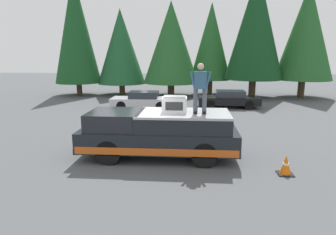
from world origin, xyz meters
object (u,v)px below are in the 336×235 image
at_px(compressor_unit, 175,104).
at_px(parked_car_black, 229,99).
at_px(pickup_truck, 159,133).
at_px(person_on_truck_bed, 200,87).
at_px(parked_car_silver, 143,100).
at_px(traffic_cone, 286,165).

bearing_deg(compressor_unit, parked_car_black, -16.80).
xyz_separation_m(pickup_truck, person_on_truck_bed, (-0.16, -1.43, 1.68)).
bearing_deg(parked_car_silver, parked_car_black, -80.60).
height_order(pickup_truck, parked_car_black, pickup_truck).
bearing_deg(person_on_truck_bed, pickup_truck, 83.63).
relative_size(person_on_truck_bed, parked_car_silver, 0.41).
distance_m(parked_car_black, traffic_cone, 11.75).
xyz_separation_m(compressor_unit, parked_car_silver, (9.45, 2.64, -1.35)).
bearing_deg(parked_car_black, compressor_unit, 163.20).
bearing_deg(parked_car_silver, pickup_truck, -167.63).
height_order(pickup_truck, person_on_truck_bed, person_on_truck_bed).
distance_m(parked_car_silver, traffic_cone, 12.42).
xyz_separation_m(compressor_unit, traffic_cone, (-1.33, -3.50, -1.64)).
height_order(pickup_truck, compressor_unit, compressor_unit).
bearing_deg(traffic_cone, pickup_truck, 72.24).
height_order(parked_car_silver, traffic_cone, parked_car_silver).
height_order(pickup_truck, traffic_cone, pickup_truck).
bearing_deg(person_on_truck_bed, compressor_unit, 77.39).
xyz_separation_m(person_on_truck_bed, parked_car_black, (10.61, -2.28, -1.97)).
xyz_separation_m(pickup_truck, parked_car_silver, (9.49, 2.08, -0.29)).
height_order(compressor_unit, parked_car_silver, compressor_unit).
xyz_separation_m(parked_car_black, parked_car_silver, (-0.96, 5.78, 0.00)).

